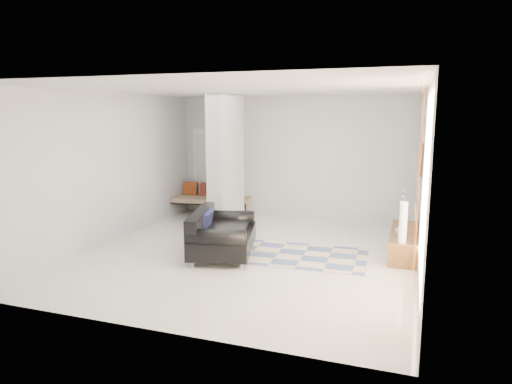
% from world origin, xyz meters
% --- Properties ---
extents(floor, '(6.00, 6.00, 0.00)m').
position_xyz_m(floor, '(0.00, 0.00, 0.00)').
color(floor, white).
rests_on(floor, ground).
extents(ceiling, '(6.00, 6.00, 0.00)m').
position_xyz_m(ceiling, '(0.00, 0.00, 2.80)').
color(ceiling, white).
rests_on(ceiling, wall_back).
extents(wall_back, '(6.00, 0.00, 6.00)m').
position_xyz_m(wall_back, '(0.00, 3.00, 1.40)').
color(wall_back, silver).
rests_on(wall_back, ground).
extents(wall_front, '(6.00, 0.00, 6.00)m').
position_xyz_m(wall_front, '(0.00, -3.00, 1.40)').
color(wall_front, silver).
rests_on(wall_front, ground).
extents(wall_left, '(0.00, 6.00, 6.00)m').
position_xyz_m(wall_left, '(-2.75, 0.00, 1.40)').
color(wall_left, silver).
rests_on(wall_left, ground).
extents(wall_right, '(0.00, 6.00, 6.00)m').
position_xyz_m(wall_right, '(2.75, 0.00, 1.40)').
color(wall_right, silver).
rests_on(wall_right, ground).
extents(partition_column, '(0.35, 1.20, 2.80)m').
position_xyz_m(partition_column, '(-1.10, 1.60, 1.40)').
color(partition_column, '#B9BEC1').
rests_on(partition_column, floor).
extents(hallway_door, '(0.85, 0.06, 2.04)m').
position_xyz_m(hallway_door, '(-2.10, 2.96, 1.02)').
color(hallway_door, white).
rests_on(hallway_door, floor).
extents(curtain, '(0.00, 2.55, 2.55)m').
position_xyz_m(curtain, '(2.67, -1.15, 1.45)').
color(curtain, '#F48840').
rests_on(curtain, wall_right).
extents(wall_art, '(0.04, 0.45, 0.55)m').
position_xyz_m(wall_art, '(2.72, 0.90, 1.65)').
color(wall_art, '#3F2811').
rests_on(wall_art, wall_right).
extents(media_console, '(0.45, 1.71, 0.80)m').
position_xyz_m(media_console, '(2.52, 0.90, 0.21)').
color(media_console, brown).
rests_on(media_console, floor).
extents(loveseat, '(1.36, 1.86, 0.76)m').
position_xyz_m(loveseat, '(-0.49, -0.15, 0.35)').
color(loveseat, silver).
rests_on(loveseat, floor).
extents(daybed, '(1.95, 1.00, 0.77)m').
position_xyz_m(daybed, '(-1.93, 2.62, 0.41)').
color(daybed, black).
rests_on(daybed, floor).
extents(area_rug, '(2.21, 1.53, 0.01)m').
position_xyz_m(area_rug, '(0.90, 0.20, 0.01)').
color(area_rug, beige).
rests_on(area_rug, floor).
extents(cylinder_lamp, '(0.12, 0.12, 0.66)m').
position_xyz_m(cylinder_lamp, '(2.50, 0.16, 0.73)').
color(cylinder_lamp, white).
rests_on(cylinder_lamp, media_console).
extents(bronze_figurine, '(0.13, 0.13, 0.24)m').
position_xyz_m(bronze_figurine, '(2.47, 1.50, 0.52)').
color(bronze_figurine, '#312016').
rests_on(bronze_figurine, media_console).
extents(vase, '(0.21, 0.21, 0.21)m').
position_xyz_m(vase, '(2.47, 0.62, 0.50)').
color(vase, silver).
rests_on(vase, media_console).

